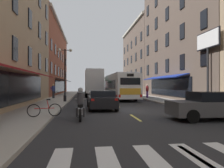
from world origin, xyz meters
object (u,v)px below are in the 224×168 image
at_px(box_truck, 94,83).
at_px(pedestrian_far, 141,91).
at_px(pedestrian_near, 53,91).
at_px(billboard_sign, 208,49).
at_px(motorcycle_rider, 80,106).
at_px(pedestrian_mid, 147,91).
at_px(bicycle_near, 45,110).
at_px(street_lamp_twin, 65,72).
at_px(transit_bus, 119,86).
at_px(sedan_far, 92,91).
at_px(sedan_mid, 212,105).
at_px(sedan_near, 101,99).

bearing_deg(box_truck, pedestrian_far, -25.92).
bearing_deg(pedestrian_near, billboard_sign, 67.49).
height_order(motorcycle_rider, pedestrian_far, pedestrian_far).
relative_size(pedestrian_near, pedestrian_mid, 1.03).
bearing_deg(bicycle_near, street_lamp_twin, 89.48).
bearing_deg(transit_bus, street_lamp_twin, -141.18).
distance_m(pedestrian_near, pedestrian_far, 11.67).
distance_m(billboard_sign, street_lamp_twin, 13.20).
bearing_deg(billboard_sign, transit_bus, 116.25).
height_order(sedan_far, street_lamp_twin, street_lamp_twin).
bearing_deg(pedestrian_mid, motorcycle_rider, -160.13).
bearing_deg(billboard_sign, sedan_mid, -120.57).
bearing_deg(box_truck, billboard_sign, -61.27).
distance_m(sedan_far, pedestrian_mid, 16.25).
relative_size(pedestrian_near, pedestrian_far, 1.09).
height_order(pedestrian_near, street_lamp_twin, street_lamp_twin).
bearing_deg(motorcycle_rider, sedan_near, 72.36).
xyz_separation_m(transit_bus, bicycle_near, (-6.48, -15.26, -1.15)).
relative_size(sedan_mid, sedan_far, 0.97).
distance_m(sedan_near, sedan_far, 25.78).
distance_m(bicycle_near, pedestrian_near, 15.74).
distance_m(sedan_mid, pedestrian_mid, 16.47).
bearing_deg(sedan_far, sedan_mid, -80.84).
distance_m(pedestrian_mid, pedestrian_far, 1.62).
xyz_separation_m(billboard_sign, motorcycle_rider, (-10.01, -4.64, -4.00)).
bearing_deg(sedan_far, motorcycle_rider, -93.18).
bearing_deg(street_lamp_twin, sedan_far, 80.17).
bearing_deg(sedan_near, pedestrian_far, 62.65).
height_order(pedestrian_near, pedestrian_mid, pedestrian_near).
bearing_deg(sedan_mid, pedestrian_near, 121.80).
height_order(sedan_far, bicycle_near, sedan_far).
height_order(box_truck, bicycle_near, box_truck).
bearing_deg(sedan_far, pedestrian_mid, -65.93).
xyz_separation_m(box_truck, motorcycle_rider, (-1.51, -20.14, -1.35)).
distance_m(transit_bus, street_lamp_twin, 8.33).
relative_size(sedan_near, pedestrian_mid, 2.63).
bearing_deg(billboard_sign, pedestrian_far, 99.60).
distance_m(transit_bus, box_truck, 5.58).
xyz_separation_m(transit_bus, sedan_mid, (2.09, -16.46, -0.92)).
relative_size(sedan_near, sedan_far, 1.03).
bearing_deg(transit_bus, sedan_near, -106.16).
xyz_separation_m(sedan_mid, street_lamp_twin, (-8.48, 11.32, 2.35)).
distance_m(box_truck, street_lamp_twin, 10.33).
bearing_deg(street_lamp_twin, motorcycle_rider, -80.38).
distance_m(billboard_sign, pedestrian_near, 18.10).
relative_size(billboard_sign, transit_bus, 0.49).
height_order(sedan_mid, street_lamp_twin, street_lamp_twin).
distance_m(box_truck, pedestrian_mid, 8.32).
height_order(sedan_near, pedestrian_far, pedestrian_far).
bearing_deg(transit_bus, sedan_far, 101.28).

